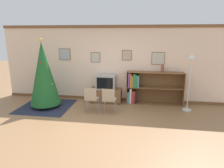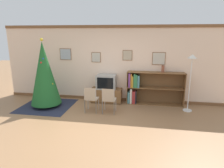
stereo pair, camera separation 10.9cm
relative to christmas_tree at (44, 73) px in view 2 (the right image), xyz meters
The scene contains 11 objects.
ground_plane 2.76m from the christmas_tree, 33.72° to the right, with size 24.00×24.00×0.00m, color #936B47.
wall_back 2.35m from the christmas_tree, 26.52° to the left, with size 8.08×0.11×2.70m.
area_rug 1.13m from the christmas_tree, 26.56° to the left, with size 1.69×1.66×0.01m.
christmas_tree is the anchor object (origin of this frame).
tv_console 2.25m from the christmas_tree, 21.02° to the left, with size 1.09×0.46×0.50m.
television 2.11m from the christmas_tree, 20.96° to the left, with size 0.69×0.45×0.50m.
folding_chair_left 1.81m from the christmas_tree, 10.52° to the right, with size 0.40×0.40×0.82m.
folding_chair_right 2.33m from the christmas_tree, ahead, with size 0.40×0.40×0.82m.
bookshelf 3.43m from the christmas_tree, 13.96° to the left, with size 1.94×0.36×1.14m.
vase 3.96m from the christmas_tree, 12.26° to the left, with size 0.10×0.10×0.23m.
standing_lamp 4.68m from the christmas_tree, ahead, with size 0.28×0.28×1.81m.
Camera 2 is at (1.18, -4.59, 2.41)m, focal length 32.00 mm.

